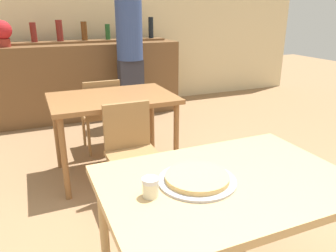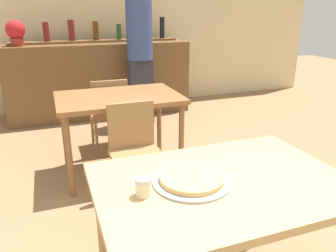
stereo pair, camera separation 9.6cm
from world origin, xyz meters
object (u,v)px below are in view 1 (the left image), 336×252
potted_plant (2,32)px  chair_far_side_front (131,148)px  chair_far_side_back (101,110)px  person_standing (130,50)px  cheese_shaker (151,187)px  pizza_tray (197,179)px

potted_plant → chair_far_side_front: bearing=-69.5°
chair_far_side_back → person_standing: 1.13m
chair_far_side_front → cheese_shaker: cheese_shaker is taller
pizza_tray → cheese_shaker: size_ratio=4.25×
pizza_tray → chair_far_side_back: bearing=89.8°
chair_far_side_back → person_standing: (0.59, 0.80, 0.53)m
cheese_shaker → potted_plant: 3.67m
pizza_tray → potted_plant: potted_plant is taller
cheese_shaker → potted_plant: size_ratio=0.27×
chair_far_side_front → pizza_tray: bearing=-90.4°
chair_far_side_front → person_standing: bearing=72.9°
pizza_tray → cheese_shaker: bearing=-172.3°
pizza_tray → cheese_shaker: (-0.24, -0.03, 0.03)m
pizza_tray → potted_plant: bearing=104.3°
cheese_shaker → person_standing: person_standing is taller
chair_far_side_back → cheese_shaker: 2.28m
chair_far_side_front → potted_plant: 2.72m
chair_far_side_front → person_standing: (0.59, 1.91, 0.53)m
chair_far_side_front → cheese_shaker: 1.21m
chair_far_side_back → chair_far_side_front: bearing=90.0°
chair_far_side_front → potted_plant: size_ratio=2.50×
potted_plant → pizza_tray: bearing=-75.7°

